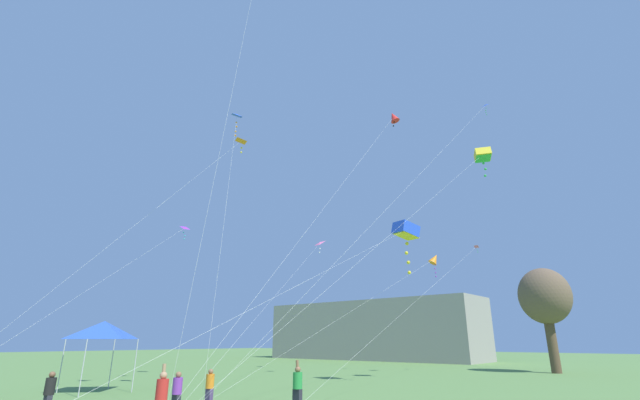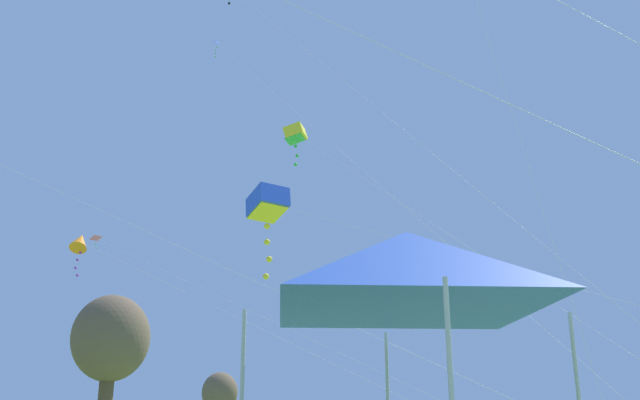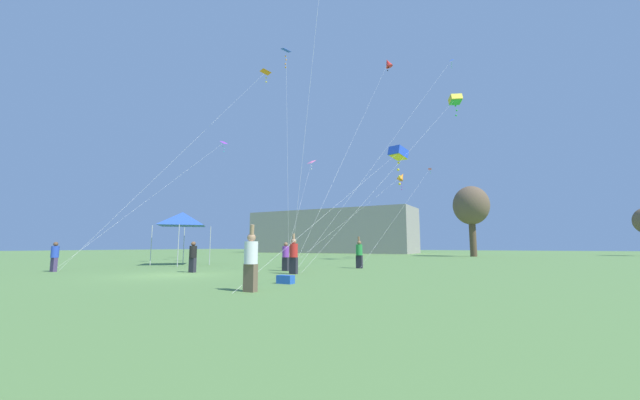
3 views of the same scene
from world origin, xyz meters
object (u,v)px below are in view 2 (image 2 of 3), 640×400
at_px(festival_tent, 407,271).
at_px(kite_pink_delta_4, 110,245).
at_px(kite_yellow_box_3, 296,134).
at_px(kite_blue_delta_9, 229,54).
at_px(kite_blue_box_2, 268,205).
at_px(kite_orange_diamond_5, 80,242).

bearing_deg(festival_tent, kite_pink_delta_4, 65.79).
relative_size(kite_yellow_box_3, kite_blue_delta_9, 0.87).
distance_m(kite_blue_box_2, kite_blue_delta_9, 13.72).
relative_size(festival_tent, kite_pink_delta_4, 0.15).
bearing_deg(festival_tent, kite_blue_box_2, 51.60).
xyz_separation_m(kite_blue_box_2, kite_yellow_box_3, (4.90, 3.26, 5.56)).
bearing_deg(kite_blue_box_2, kite_blue_delta_9, 63.07).
height_order(kite_blue_box_2, kite_pink_delta_4, kite_pink_delta_4).
height_order(kite_yellow_box_3, kite_blue_delta_9, kite_blue_delta_9).
height_order(kite_yellow_box_3, kite_pink_delta_4, kite_yellow_box_3).
xyz_separation_m(festival_tent, kite_blue_delta_9, (15.36, 21.96, 17.87)).
xyz_separation_m(kite_blue_box_2, kite_pink_delta_4, (0.23, 11.78, 0.40)).
xyz_separation_m(festival_tent, kite_orange_diamond_5, (9.14, 24.52, 6.44)).
bearing_deg(kite_orange_diamond_5, kite_blue_delta_9, -22.37).
height_order(kite_blue_box_2, kite_orange_diamond_5, kite_blue_box_2).
distance_m(kite_pink_delta_4, kite_blue_delta_9, 12.13).
distance_m(kite_yellow_box_3, kite_orange_diamond_5, 11.52).
bearing_deg(kite_orange_diamond_5, kite_pink_delta_4, 35.94).
height_order(kite_blue_box_2, kite_blue_delta_9, kite_blue_delta_9).
bearing_deg(kite_orange_diamond_5, kite_blue_box_2, -75.30).
height_order(kite_orange_diamond_5, kite_blue_delta_9, kite_blue_delta_9).
bearing_deg(kite_yellow_box_3, kite_orange_diamond_5, 138.96).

